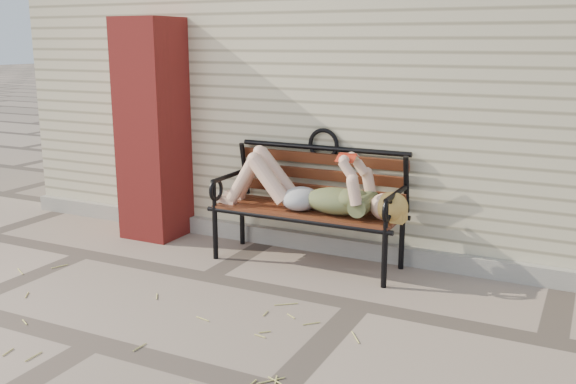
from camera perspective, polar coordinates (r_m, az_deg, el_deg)
The scene contains 7 objects.
ground at distance 4.55m, azimuth 6.33°, elevation -10.00°, with size 80.00×80.00×0.00m, color gray.
house_wall at distance 7.09m, azimuth 15.13°, elevation 10.47°, with size 8.00×4.00×3.00m, color beige.
foundation_strip at distance 5.39m, azimuth 9.90°, elevation -5.51°, with size 8.00×0.10×0.15m, color #A4A094.
brick_pillar at distance 6.03m, azimuth -11.91°, elevation 5.44°, with size 0.50×0.50×2.00m, color #A82826.
garden_bench at distance 5.26m, azimuth 2.14°, elevation 0.25°, with size 1.68×0.67×1.08m.
reading_woman at distance 5.12m, azimuth 1.68°, elevation 0.33°, with size 1.58×0.36×0.50m.
straw_scatter at distance 4.28m, azimuth -16.17°, elevation -11.94°, with size 2.97×1.61×0.01m.
Camera 1 is at (1.39, -3.95, 1.80)m, focal length 40.00 mm.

